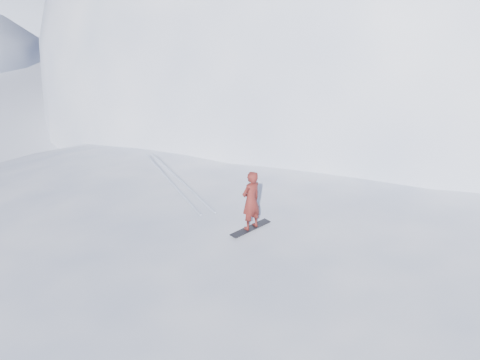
{
  "coord_description": "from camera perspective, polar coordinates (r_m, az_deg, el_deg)",
  "views": [
    {
      "loc": [
        -3.53,
        -8.97,
        8.61
      ],
      "look_at": [
        0.04,
        2.08,
        3.5
      ],
      "focal_mm": 32.0,
      "sensor_mm": 36.0,
      "label": 1
    }
  ],
  "objects": [
    {
      "name": "wind_bumps",
      "position": [
        14.35,
        -2.37,
        -13.14
      ],
      "size": [
        16.0,
        14.4,
        1.0
      ],
      "color": "white",
      "rests_on": "ground"
    },
    {
      "name": "snowboard",
      "position": [
        12.33,
        1.44,
        -6.42
      ],
      "size": [
        1.37,
        0.81,
        0.02
      ],
      "primitive_type": "cube",
      "rotation": [
        0.0,
        0.0,
        0.42
      ],
      "color": "black",
      "rests_on": "near_ridge"
    },
    {
      "name": "snowboarder",
      "position": [
        11.91,
        1.48,
        -2.76
      ],
      "size": [
        0.75,
        0.64,
        1.74
      ],
      "primitive_type": "imported",
      "rotation": [
        0.0,
        0.0,
        3.57
      ],
      "color": "maroon",
      "rests_on": "snowboard"
    },
    {
      "name": "peak_shoulder",
      "position": [
        33.11,
        6.98,
        8.51
      ],
      "size": [
        28.0,
        24.0,
        18.0
      ],
      "primitive_type": "ellipsoid",
      "color": "white",
      "rests_on": "ground"
    },
    {
      "name": "board_tracks",
      "position": [
        15.66,
        -8.78,
        0.17
      ],
      "size": [
        1.49,
        5.93,
        0.04
      ],
      "color": "silver",
      "rests_on": "ground"
    },
    {
      "name": "ground",
      "position": [
        12.92,
        2.81,
        -18.06
      ],
      "size": [
        400.0,
        400.0,
        0.0
      ],
      "primitive_type": "plane",
      "color": "white",
      "rests_on": "ground"
    },
    {
      "name": "summit_peak",
      "position": [
        44.14,
        18.26,
        11.34
      ],
      "size": [
        60.0,
        56.0,
        56.0
      ],
      "primitive_type": "ellipsoid",
      "color": "white",
      "rests_on": "ground"
    },
    {
      "name": "near_ridge",
      "position": [
        15.42,
        2.39,
        -10.2
      ],
      "size": [
        36.0,
        28.0,
        4.8
      ],
      "primitive_type": "ellipsoid",
      "color": "white",
      "rests_on": "ground"
    }
  ]
}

